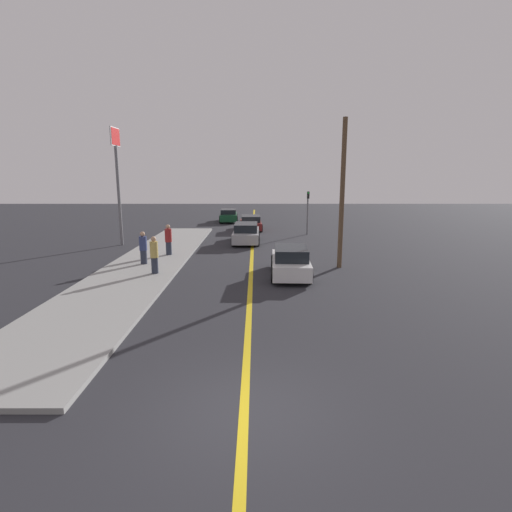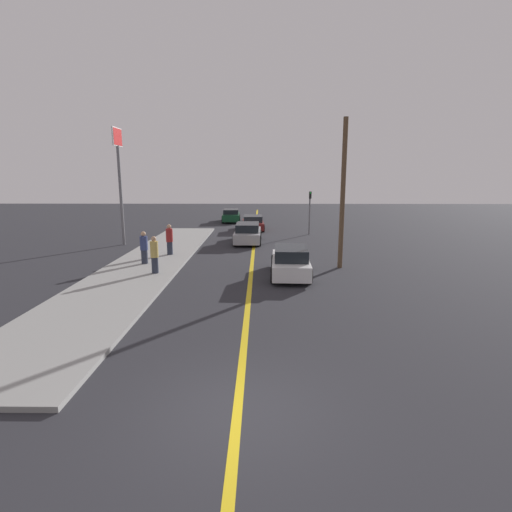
{
  "view_description": "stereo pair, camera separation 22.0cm",
  "coord_description": "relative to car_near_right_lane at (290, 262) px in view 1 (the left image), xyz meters",
  "views": [
    {
      "loc": [
        0.24,
        -7.19,
        4.7
      ],
      "look_at": [
        0.27,
        9.13,
        1.39
      ],
      "focal_mm": 28.0,
      "sensor_mm": 36.0,
      "label": 1
    },
    {
      "loc": [
        0.46,
        -7.19,
        4.7
      ],
      "look_at": [
        0.27,
        9.13,
        1.39
      ],
      "focal_mm": 28.0,
      "sensor_mm": 36.0,
      "label": 2
    }
  ],
  "objects": [
    {
      "name": "ground_plane",
      "position": [
        -1.88,
        -11.26,
        -0.68
      ],
      "size": [
        120.0,
        120.0,
        0.0
      ],
      "primitive_type": "plane",
      "color": "#28282D"
    },
    {
      "name": "sidewalk_left",
      "position": [
        -7.43,
        2.45,
        -0.61
      ],
      "size": [
        3.89,
        27.43,
        0.14
      ],
      "color": "gray",
      "rests_on": "ground_plane"
    },
    {
      "name": "car_near_right_lane",
      "position": [
        0.0,
        0.0,
        0.0
      ],
      "size": [
        1.97,
        4.39,
        1.41
      ],
      "rotation": [
        0.0,
        0.0,
        -0.04
      ],
      "color": "silver",
      "rests_on": "ground_plane"
    },
    {
      "name": "traffic_light",
      "position": [
        2.49,
        13.46,
        1.47
      ],
      "size": [
        0.18,
        0.4,
        3.44
      ],
      "color": "slate",
      "rests_on": "ground_plane"
    },
    {
      "name": "road_center_line",
      "position": [
        -1.88,
        6.74,
        -0.68
      ],
      "size": [
        0.2,
        60.0,
        0.01
      ],
      "color": "gold",
      "rests_on": "ground_plane"
    },
    {
      "name": "car_far_distant",
      "position": [
        -2.1,
        16.12,
        -0.06
      ],
      "size": [
        2.05,
        4.29,
        1.28
      ],
      "rotation": [
        0.0,
        0.0,
        0.05
      ],
      "color": "maroon",
      "rests_on": "ground_plane"
    },
    {
      "name": "utility_pole",
      "position": [
        2.69,
        1.77,
        3.05
      ],
      "size": [
        0.24,
        0.24,
        7.47
      ],
      "color": "brown",
      "rests_on": "ground_plane"
    },
    {
      "name": "pedestrian_mid_group",
      "position": [
        -7.52,
        1.98,
        0.3
      ],
      "size": [
        0.39,
        0.39,
        1.7
      ],
      "color": "#282D3D",
      "rests_on": "sidewalk_left"
    },
    {
      "name": "pedestrian_far_standing",
      "position": [
        -6.73,
        4.44,
        0.34
      ],
      "size": [
        0.39,
        0.39,
        1.77
      ],
      "color": "#282D3D",
      "rests_on": "sidewalk_left"
    },
    {
      "name": "roadside_sign",
      "position": [
        -10.83,
        8.53,
        4.84
      ],
      "size": [
        0.2,
        1.64,
        7.75
      ],
      "color": "slate",
      "rests_on": "ground_plane"
    },
    {
      "name": "pedestrian_near_curb",
      "position": [
        -6.42,
        -0.08,
        0.34
      ],
      "size": [
        0.37,
        0.37,
        1.76
      ],
      "color": "#282D3D",
      "rests_on": "sidewalk_left"
    },
    {
      "name": "car_ahead_center",
      "position": [
        -2.33,
        9.47,
        -0.0
      ],
      "size": [
        1.94,
        4.62,
        1.4
      ],
      "rotation": [
        0.0,
        0.0,
        -0.01
      ],
      "color": "#9E9EA3",
      "rests_on": "ground_plane"
    },
    {
      "name": "car_parked_left_lot",
      "position": [
        -4.45,
        22.3,
        -0.04
      ],
      "size": [
        2.03,
        4.19,
        1.31
      ],
      "rotation": [
        0.0,
        0.0,
        0.06
      ],
      "color": "#144728",
      "rests_on": "ground_plane"
    }
  ]
}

